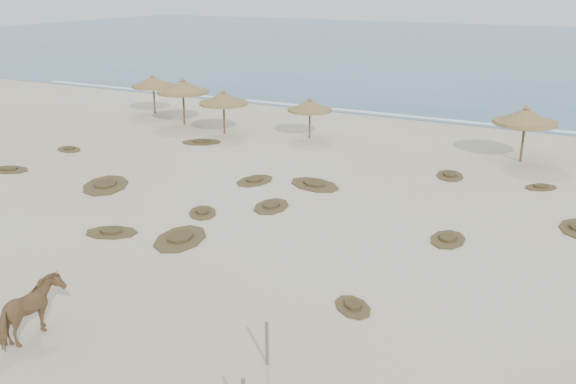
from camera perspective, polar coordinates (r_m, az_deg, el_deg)
name	(u,v)px	position (r m, az deg, el deg)	size (l,w,h in m)	color
ground	(201,257)	(22.11, -7.74, -5.74)	(160.00, 160.00, 0.00)	beige
ocean	(531,51)	(92.49, 20.80, 11.67)	(200.00, 100.00, 0.01)	#2D5888
foam_line	(423,118)	(44.84, 11.93, 6.46)	(70.00, 0.60, 0.01)	white
palapa_0	(153,82)	(46.14, -11.90, 9.52)	(3.28, 3.28, 2.79)	brown
palapa_1	(183,87)	(42.08, -9.34, 9.16)	(3.36, 3.36, 3.09)	brown
palapa_2	(223,99)	(39.06, -5.76, 8.24)	(3.75, 3.75, 2.77)	brown
palapa_3	(310,106)	(37.92, 1.96, 7.64)	(3.30, 3.30, 2.46)	brown
palapa_4	(526,117)	(34.87, 20.36, 6.25)	(3.33, 3.33, 2.99)	brown
horse	(31,311)	(18.17, -21.87, -9.79)	(0.87, 1.90, 1.61)	olive
fence_post_far	(267,343)	(15.98, -1.87, -13.29)	(0.09, 0.09, 1.17)	#675E4D
scrub_0	(9,169)	(34.53, -23.56, 1.85)	(2.26, 1.73, 0.16)	brown
scrub_1	(106,185)	(30.42, -15.91, 0.61)	(3.31, 3.67, 0.16)	brown
scrub_2	(203,212)	(26.06, -7.60, -1.80)	(1.89, 2.03, 0.16)	brown
scrub_3	(315,184)	(29.36, 2.37, 0.68)	(3.12, 2.60, 0.16)	brown
scrub_4	(448,239)	(23.94, 14.01, -4.08)	(1.33, 1.95, 0.16)	brown
scrub_6	(201,142)	(37.46, -7.71, 4.45)	(2.71, 2.42, 0.16)	brown
scrub_7	(450,175)	(31.66, 14.20, 1.45)	(1.80, 2.25, 0.16)	brown
scrub_8	(69,149)	(37.52, -18.87, 3.63)	(1.92, 1.54, 0.16)	brown
scrub_9	(180,238)	(23.62, -9.55, -4.08)	(2.33, 3.02, 0.16)	brown
scrub_10	(541,187)	(31.14, 21.55, 0.42)	(1.80, 1.77, 0.16)	brown
scrub_11	(111,232)	(24.75, -15.42, -3.44)	(2.32, 1.93, 0.16)	brown
scrub_12	(353,306)	(18.78, 5.79, -10.09)	(1.70, 1.71, 0.16)	brown
scrub_13	(255,180)	(29.97, -2.98, 1.04)	(1.63, 2.29, 0.16)	brown
scrub_15	(271,206)	(26.55, -1.50, -1.25)	(1.64, 2.26, 0.16)	brown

